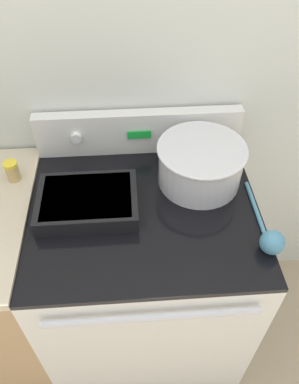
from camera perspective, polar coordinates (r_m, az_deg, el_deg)
name	(u,v)px	position (r m, az deg, el deg)	size (l,w,h in m)	color
kitchen_wall	(137,73)	(1.40, -1.95, 17.67)	(8.00, 0.05, 2.50)	silver
stove_range	(145,280)	(1.68, -0.66, -13.26)	(0.79, 0.71, 0.95)	silver
control_panel	(139,132)	(1.47, -1.63, 9.17)	(0.79, 0.07, 0.18)	silver
side_counter	(0,288)	(1.77, -21.86, -13.47)	(0.46, 0.68, 0.96)	tan
mixing_bowl	(200,162)	(1.34, 7.78, 4.48)	(0.31, 0.31, 0.16)	silver
casserole_dish	(88,201)	(1.28, -9.42, -1.35)	(0.34, 0.24, 0.06)	black
ladle	(270,239)	(1.22, 17.95, -6.82)	(0.08, 0.33, 0.08)	teal
spice_jar_yellow_cap	(12,171)	(1.44, -20.18, 3.03)	(0.05, 0.05, 0.08)	tan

